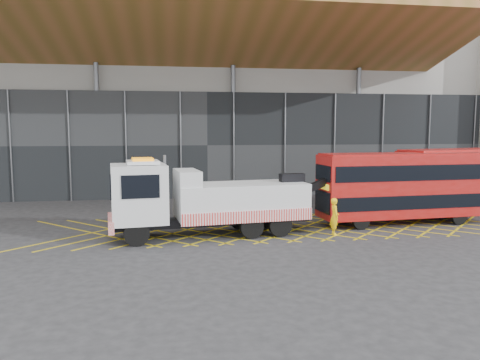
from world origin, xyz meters
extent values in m
plane|color=#262628|center=(0.00, 0.00, 0.00)|extent=(120.00, 120.00, 0.00)
cube|color=gold|center=(-4.80, 0.00, 0.01)|extent=(7.16, 7.16, 0.01)
cube|color=gold|center=(-4.80, 0.00, 0.01)|extent=(7.16, 7.16, 0.01)
cube|color=gold|center=(-3.20, 0.00, 0.01)|extent=(7.16, 7.16, 0.01)
cube|color=gold|center=(-3.20, 0.00, 0.01)|extent=(7.16, 7.16, 0.01)
cube|color=gold|center=(-1.60, 0.00, 0.01)|extent=(7.16, 7.16, 0.01)
cube|color=gold|center=(-1.60, 0.00, 0.01)|extent=(7.16, 7.16, 0.01)
cube|color=gold|center=(0.00, 0.00, 0.01)|extent=(7.16, 7.16, 0.01)
cube|color=gold|center=(0.00, 0.00, 0.01)|extent=(7.16, 7.16, 0.01)
cube|color=gold|center=(1.60, 0.00, 0.01)|extent=(7.16, 7.16, 0.01)
cube|color=gold|center=(1.60, 0.00, 0.01)|extent=(7.16, 7.16, 0.01)
cube|color=gold|center=(3.20, 0.00, 0.01)|extent=(7.16, 7.16, 0.01)
cube|color=gold|center=(3.20, 0.00, 0.01)|extent=(7.16, 7.16, 0.01)
cube|color=gold|center=(4.80, 0.00, 0.01)|extent=(7.16, 7.16, 0.01)
cube|color=gold|center=(4.80, 0.00, 0.01)|extent=(7.16, 7.16, 0.01)
cube|color=gold|center=(6.40, 0.00, 0.01)|extent=(7.16, 7.16, 0.01)
cube|color=gold|center=(6.40, 0.00, 0.01)|extent=(7.16, 7.16, 0.01)
cube|color=gold|center=(8.00, 0.00, 0.01)|extent=(7.16, 7.16, 0.01)
cube|color=gold|center=(8.00, 0.00, 0.01)|extent=(7.16, 7.16, 0.01)
cube|color=gold|center=(9.60, 0.00, 0.01)|extent=(7.16, 7.16, 0.01)
cube|color=gold|center=(9.60, 0.00, 0.01)|extent=(7.16, 7.16, 0.01)
cube|color=gold|center=(11.20, 0.00, 0.01)|extent=(7.16, 7.16, 0.01)
cube|color=gold|center=(11.20, 0.00, 0.01)|extent=(7.16, 7.16, 0.01)
cube|color=gold|center=(12.80, 0.00, 0.01)|extent=(7.16, 7.16, 0.01)
cube|color=gold|center=(12.80, 0.00, 0.01)|extent=(7.16, 7.16, 0.01)
cube|color=gold|center=(14.40, 0.00, 0.01)|extent=(7.16, 7.16, 0.01)
cube|color=gold|center=(14.40, 0.00, 0.01)|extent=(7.16, 7.16, 0.01)
cube|color=gold|center=(16.00, 0.00, 0.01)|extent=(7.16, 7.16, 0.01)
cube|color=gold|center=(16.00, 0.00, 0.01)|extent=(7.16, 7.16, 0.01)
cube|color=gray|center=(2.00, 19.00, 9.00)|extent=(55.00, 14.00, 18.00)
cube|color=black|center=(2.00, 11.70, 4.00)|extent=(55.00, 0.80, 8.00)
cube|color=brown|center=(0.00, 8.00, 11.50)|extent=(40.00, 11.93, 4.07)
cylinder|color=#595B60|center=(-6.00, 11.50, 5.00)|extent=(0.36, 0.36, 10.00)
cylinder|color=#595B60|center=(4.00, 11.50, 5.00)|extent=(0.36, 0.36, 10.00)
cylinder|color=#595B60|center=(14.00, 11.50, 5.00)|extent=(0.36, 0.36, 10.00)
cube|color=black|center=(1.19, -1.50, 0.73)|extent=(9.92, 2.27, 0.36)
cube|color=silver|center=(-2.32, -1.95, 2.23)|extent=(2.80, 2.89, 2.70)
cube|color=black|center=(-3.58, -2.10, 2.70)|extent=(0.34, 2.27, 1.14)
cube|color=red|center=(-3.61, -2.11, 0.88)|extent=(0.60, 2.71, 0.57)
cube|color=orange|center=(-2.11, -1.92, 3.82)|extent=(1.08, 1.35, 0.12)
cube|color=silver|center=(2.63, -1.32, 1.71)|extent=(6.72, 3.39, 1.66)
cube|color=red|center=(2.80, -2.64, 1.09)|extent=(6.40, 0.87, 0.57)
cube|color=silver|center=(-0.05, -1.66, 2.91)|extent=(1.34, 2.60, 0.73)
cube|color=black|center=(5.31, -0.98, 2.70)|extent=(1.30, 0.67, 0.52)
cube|color=black|center=(6.34, -0.85, 2.18)|extent=(2.30, 0.65, 1.12)
cylinder|color=black|center=(-2.39, -3.05, 0.57)|extent=(1.18, 0.50, 1.14)
cylinder|color=black|center=(-2.66, -0.89, 0.57)|extent=(1.18, 0.50, 1.14)
cylinder|color=black|center=(4.42, -2.19, 0.57)|extent=(1.18, 0.50, 1.14)
cylinder|color=black|center=(4.14, -0.03, 0.57)|extent=(1.18, 0.50, 1.14)
cylinder|color=#595B60|center=(-1.11, -0.74, 2.81)|extent=(0.15, 0.15, 2.29)
cube|color=#9E0F0C|center=(11.94, -0.14, 2.15)|extent=(9.72, 2.86, 3.38)
cube|color=black|center=(11.94, -0.14, 1.35)|extent=(9.34, 2.90, 0.74)
cube|color=black|center=(11.94, -0.14, 2.92)|extent=(9.34, 2.90, 0.83)
cube|color=black|center=(7.14, -0.46, 1.40)|extent=(0.19, 1.96, 1.13)
cube|color=black|center=(7.14, -0.46, 2.92)|extent=(0.19, 1.96, 0.83)
cube|color=yellow|center=(7.13, -0.46, 2.22)|extent=(0.16, 1.56, 0.31)
cube|color=#9E0F0C|center=(11.94, -0.14, 3.86)|extent=(9.52, 2.67, 0.10)
cylinder|color=black|center=(8.96, -1.30, 0.45)|extent=(0.92, 0.32, 0.91)
cylinder|color=black|center=(8.83, 0.61, 0.45)|extent=(0.92, 0.32, 0.91)
cylinder|color=black|center=(14.79, -0.91, 0.45)|extent=(0.92, 0.32, 0.91)
cylinder|color=black|center=(14.66, 1.01, 0.45)|extent=(0.92, 0.32, 0.91)
cube|color=#9E0F0C|center=(17.50, 2.27, 2.20)|extent=(10.10, 4.69, 3.47)
cube|color=black|center=(17.50, 2.27, 1.39)|extent=(9.73, 4.65, 0.76)
cube|color=black|center=(17.50, 2.27, 3.00)|extent=(9.73, 4.65, 0.85)
cube|color=black|center=(12.72, 1.02, 1.43)|extent=(0.56, 1.96, 1.16)
cube|color=black|center=(12.72, 1.02, 3.00)|extent=(0.56, 1.96, 0.85)
cube|color=yellow|center=(12.71, 1.02, 2.28)|extent=(0.46, 1.56, 0.31)
cube|color=#9E0F0C|center=(17.50, 2.27, 3.96)|extent=(9.86, 4.46, 0.11)
cylinder|color=black|center=(14.72, 0.52, 0.47)|extent=(0.97, 0.49, 0.93)
cylinder|color=black|center=(14.22, 2.44, 0.47)|extent=(0.97, 0.49, 0.93)
imported|color=yellow|center=(7.16, -2.27, 0.92)|extent=(0.50, 0.71, 1.84)
camera|label=1|loc=(-0.90, -24.08, 5.23)|focal=35.00mm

